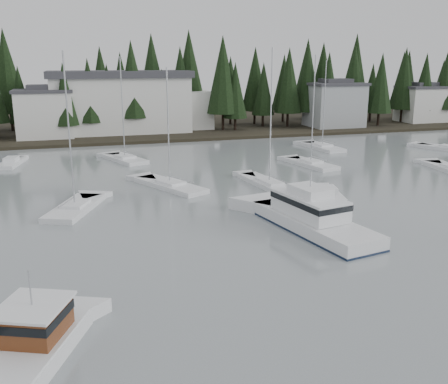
# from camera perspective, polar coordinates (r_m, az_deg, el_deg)

# --- Properties ---
(far_shore_land) EXTENTS (240.00, 54.00, 1.00)m
(far_shore_land) POSITION_cam_1_polar(r_m,az_deg,el_deg) (109.22, -9.69, 7.66)
(far_shore_land) COLOR black
(far_shore_land) RESTS_ON ground
(conifer_treeline) EXTENTS (200.00, 22.00, 20.00)m
(conifer_treeline) POSITION_cam_1_polar(r_m,az_deg,el_deg) (98.41, -8.84, 6.94)
(conifer_treeline) COLOR black
(conifer_treeline) RESTS_ON ground
(house_west) EXTENTS (9.54, 7.42, 8.75)m
(house_west) POSITION_cam_1_polar(r_m,az_deg,el_deg) (90.06, -19.82, 8.53)
(house_west) COLOR silver
(house_west) RESTS_ON ground
(house_east_a) EXTENTS (10.60, 8.48, 9.25)m
(house_east_a) POSITION_cam_1_polar(r_m,az_deg,el_deg) (101.90, 12.51, 9.81)
(house_east_a) COLOR #999EA0
(house_east_a) RESTS_ON ground
(house_east_b) EXTENTS (9.54, 7.42, 8.25)m
(house_east_b) POSITION_cam_1_polar(r_m,az_deg,el_deg) (115.86, 21.67, 9.43)
(house_east_b) COLOR silver
(house_east_b) RESTS_ON ground
(harbor_inn) EXTENTS (29.50, 11.50, 10.90)m
(harbor_inn) POSITION_cam_1_polar(r_m,az_deg,el_deg) (93.81, -10.47, 10.05)
(harbor_inn) COLOR silver
(harbor_inn) RESTS_ON ground
(lobster_boat_brown) EXTENTS (6.99, 9.91, 4.67)m
(lobster_boat_brown) POSITION_cam_1_polar(r_m,az_deg,el_deg) (24.39, -22.49, -17.29)
(lobster_boat_brown) COLOR white
(lobster_boat_brown) RESTS_ON ground
(cabin_cruiser_center) EXTENTS (6.09, 12.98, 5.36)m
(cabin_cruiser_center) POSITION_cam_1_polar(r_m,az_deg,el_deg) (40.26, 10.04, -3.17)
(cabin_cruiser_center) COLOR white
(cabin_cruiser_center) RESTS_ON ground
(sailboat_2) EXTENTS (5.63, 8.66, 14.17)m
(sailboat_2) POSITION_cam_1_polar(r_m,az_deg,el_deg) (68.73, -11.23, 3.59)
(sailboat_2) COLOR white
(sailboat_2) RESTS_ON ground
(sailboat_6) EXTENTS (4.39, 8.69, 14.35)m
(sailboat_6) POSITION_cam_1_polar(r_m,az_deg,el_deg) (65.22, 9.88, 3.06)
(sailboat_6) COLOR white
(sailboat_6) RESTS_ON ground
(sailboat_8) EXTENTS (3.76, 11.02, 14.92)m
(sailboat_8) POSITION_cam_1_polar(r_m,az_deg,el_deg) (53.52, 5.19, 0.67)
(sailboat_8) COLOR white
(sailboat_8) RESTS_ON ground
(sailboat_9) EXTENTS (6.76, 9.97, 12.99)m
(sailboat_9) POSITION_cam_1_polar(r_m,az_deg,el_deg) (53.39, -6.20, 0.59)
(sailboat_9) COLOR white
(sailboat_9) RESTS_ON ground
(sailboat_10) EXTENTS (5.86, 8.73, 14.44)m
(sailboat_10) POSITION_cam_1_polar(r_m,az_deg,el_deg) (46.85, -16.65, -1.94)
(sailboat_10) COLOR white
(sailboat_10) RESTS_ON ground
(sailboat_11) EXTENTS (3.83, 8.87, 13.71)m
(sailboat_11) POSITION_cam_1_polar(r_m,az_deg,el_deg) (78.43, 11.14, 4.94)
(sailboat_11) COLOR white
(sailboat_11) RESTS_ON ground
(runabout_1) EXTENTS (3.67, 6.63, 1.42)m
(runabout_1) POSITION_cam_1_polar(r_m,az_deg,el_deg) (50.54, 11.79, -0.37)
(runabout_1) COLOR white
(runabout_1) RESTS_ON ground
(runabout_3) EXTENTS (3.50, 7.13, 1.42)m
(runabout_3) POSITION_cam_1_polar(r_m,az_deg,el_deg) (70.35, -23.10, 2.98)
(runabout_3) COLOR white
(runabout_3) RESTS_ON ground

